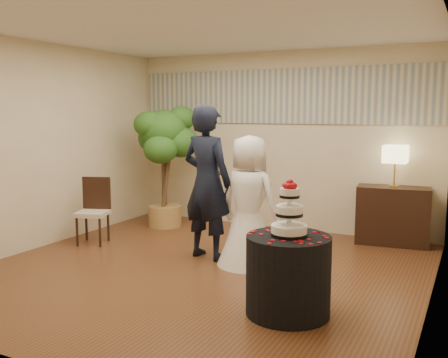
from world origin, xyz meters
The scene contains 15 objects.
floor centered at (0.00, 0.00, 0.00)m, with size 5.00×5.00×0.00m, color brown.
ceiling centered at (0.00, 0.00, 2.80)m, with size 5.00×5.00×0.00m, color white.
wall_back centered at (0.00, 2.50, 1.40)m, with size 5.00×0.06×2.80m, color beige.
wall_front centered at (0.00, -2.50, 1.40)m, with size 5.00×0.06×2.80m, color beige.
wall_left centered at (-2.50, 0.00, 1.40)m, with size 0.06×5.00×2.80m, color beige.
wall_right centered at (2.50, 0.00, 1.40)m, with size 0.06×5.00×2.80m, color beige.
mural_border centered at (0.00, 2.48, 2.10)m, with size 4.90×0.02×0.85m, color #A6A698.
groom centered at (-0.19, 0.49, 0.98)m, with size 0.71×0.47×1.95m, color black.
bride centered at (0.40, 0.47, 0.79)m, with size 0.78×0.78×1.59m, color white.
cake_table centered at (1.35, -0.74, 0.37)m, with size 0.78×0.78×0.74m, color black.
wedding_cake centered at (1.35, -0.74, 1.00)m, with size 0.33×0.33×0.52m, color white, non-canonical shape.
console centered at (1.82, 2.26, 0.41)m, with size 0.98×0.44×0.82m, color black.
table_lamp centered at (1.82, 2.26, 1.11)m, with size 0.32×0.32×0.58m, color beige, non-canonical shape.
ficus_tree centered at (-1.66, 1.72, 1.00)m, with size 0.95×0.95×1.99m, color #2E611E, non-canonical shape.
side_chair centered at (-1.97, 0.35, 0.47)m, with size 0.43×0.45×0.93m, color black, non-canonical shape.
Camera 1 is at (2.83, -4.96, 1.87)m, focal length 40.00 mm.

